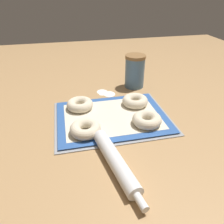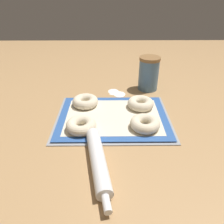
{
  "view_description": "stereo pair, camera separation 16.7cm",
  "coord_description": "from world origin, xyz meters",
  "px_view_note": "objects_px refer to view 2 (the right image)",
  "views": [
    {
      "loc": [
        -0.16,
        -0.8,
        0.52
      ],
      "look_at": [
        0.01,
        -0.02,
        0.03
      ],
      "focal_mm": 35.0,
      "sensor_mm": 36.0,
      "label": 1
    },
    {
      "loc": [
        0.0,
        -0.82,
        0.52
      ],
      "look_at": [
        0.01,
        -0.02,
        0.03
      ],
      "focal_mm": 35.0,
      "sensor_mm": 36.0,
      "label": 2
    }
  ],
  "objects_px": {
    "bagel_front_left": "(80,125)",
    "flour_canister": "(148,73)",
    "baking_tray": "(112,117)",
    "rolling_pin": "(96,159)",
    "bagel_back_left": "(84,101)",
    "bagel_back_right": "(140,103)",
    "bagel_front_right": "(144,124)"
  },
  "relations": [
    {
      "from": "bagel_front_right",
      "to": "bagel_back_right",
      "type": "xyz_separation_m",
      "value": [
        0.0,
        0.16,
        0.0
      ]
    },
    {
      "from": "baking_tray",
      "to": "bagel_front_left",
      "type": "relative_size",
      "value": 4.11
    },
    {
      "from": "rolling_pin",
      "to": "baking_tray",
      "type": "bearing_deg",
      "value": 79.34
    },
    {
      "from": "bagel_back_left",
      "to": "flour_canister",
      "type": "xyz_separation_m",
      "value": [
        0.32,
        0.2,
        0.06
      ]
    },
    {
      "from": "bagel_back_right",
      "to": "rolling_pin",
      "type": "relative_size",
      "value": 0.31
    },
    {
      "from": "bagel_front_right",
      "to": "rolling_pin",
      "type": "relative_size",
      "value": 0.31
    },
    {
      "from": "bagel_front_left",
      "to": "flour_canister",
      "type": "bearing_deg",
      "value": 51.07
    },
    {
      "from": "bagel_front_left",
      "to": "bagel_back_left",
      "type": "relative_size",
      "value": 1.0
    },
    {
      "from": "bagel_front_right",
      "to": "bagel_back_right",
      "type": "bearing_deg",
      "value": 89.18
    },
    {
      "from": "bagel_front_left",
      "to": "rolling_pin",
      "type": "height_order",
      "value": "bagel_front_left"
    },
    {
      "from": "bagel_back_right",
      "to": "bagel_back_left",
      "type": "bearing_deg",
      "value": 175.16
    },
    {
      "from": "bagel_front_right",
      "to": "bagel_back_right",
      "type": "height_order",
      "value": "same"
    },
    {
      "from": "baking_tray",
      "to": "flour_canister",
      "type": "height_order",
      "value": "flour_canister"
    },
    {
      "from": "bagel_front_left",
      "to": "rolling_pin",
      "type": "relative_size",
      "value": 0.31
    },
    {
      "from": "bagel_front_left",
      "to": "flour_canister",
      "type": "xyz_separation_m",
      "value": [
        0.32,
        0.39,
        0.06
      ]
    },
    {
      "from": "bagel_front_right",
      "to": "flour_canister",
      "type": "bearing_deg",
      "value": 79.94
    },
    {
      "from": "bagel_back_right",
      "to": "rolling_pin",
      "type": "distance_m",
      "value": 0.4
    },
    {
      "from": "flour_canister",
      "to": "rolling_pin",
      "type": "relative_size",
      "value": 0.47
    },
    {
      "from": "baking_tray",
      "to": "rolling_pin",
      "type": "height_order",
      "value": "rolling_pin"
    },
    {
      "from": "bagel_back_right",
      "to": "rolling_pin",
      "type": "xyz_separation_m",
      "value": [
        -0.18,
        -0.35,
        -0.01
      ]
    },
    {
      "from": "baking_tray",
      "to": "bagel_back_left",
      "type": "xyz_separation_m",
      "value": [
        -0.13,
        0.1,
        0.03
      ]
    },
    {
      "from": "bagel_front_right",
      "to": "bagel_back_left",
      "type": "xyz_separation_m",
      "value": [
        -0.25,
        0.18,
        0.0
      ]
    },
    {
      "from": "bagel_back_right",
      "to": "bagel_front_right",
      "type": "bearing_deg",
      "value": -90.82
    },
    {
      "from": "bagel_front_left",
      "to": "bagel_front_right",
      "type": "xyz_separation_m",
      "value": [
        0.25,
        0.01,
        0.0
      ]
    },
    {
      "from": "baking_tray",
      "to": "bagel_back_left",
      "type": "bearing_deg",
      "value": 143.05
    },
    {
      "from": "flour_canister",
      "to": "rolling_pin",
      "type": "bearing_deg",
      "value": -113.09
    },
    {
      "from": "bagel_back_left",
      "to": "flour_canister",
      "type": "distance_m",
      "value": 0.38
    },
    {
      "from": "baking_tray",
      "to": "rolling_pin",
      "type": "relative_size",
      "value": 1.29
    },
    {
      "from": "baking_tray",
      "to": "bagel_back_left",
      "type": "height_order",
      "value": "bagel_back_left"
    },
    {
      "from": "bagel_front_left",
      "to": "flour_canister",
      "type": "height_order",
      "value": "flour_canister"
    },
    {
      "from": "baking_tray",
      "to": "bagel_front_left",
      "type": "height_order",
      "value": "bagel_front_left"
    },
    {
      "from": "bagel_back_right",
      "to": "rolling_pin",
      "type": "bearing_deg",
      "value": -116.93
    }
  ]
}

